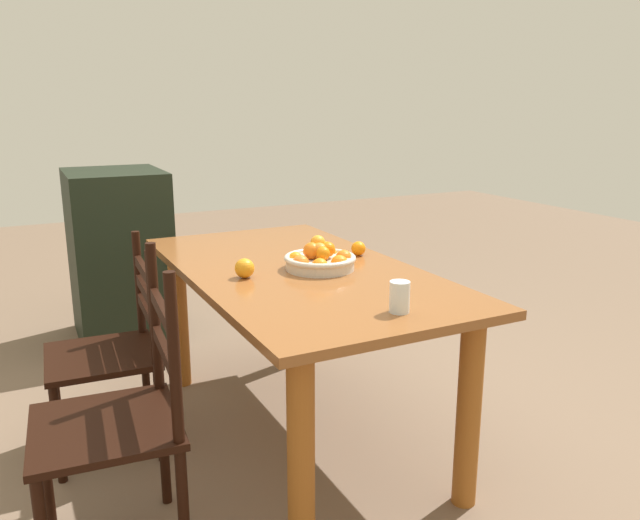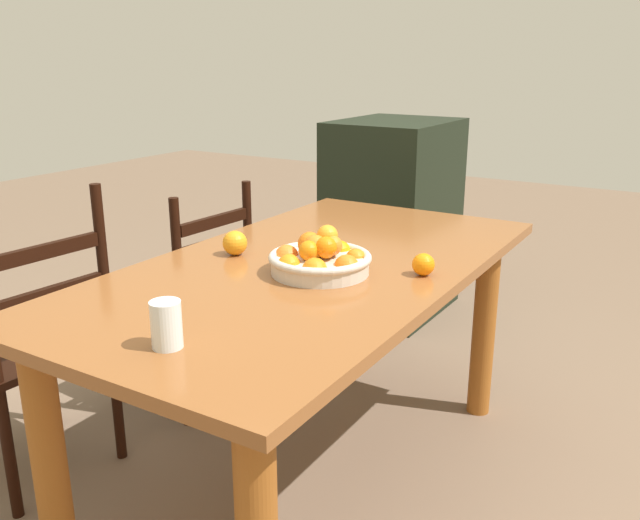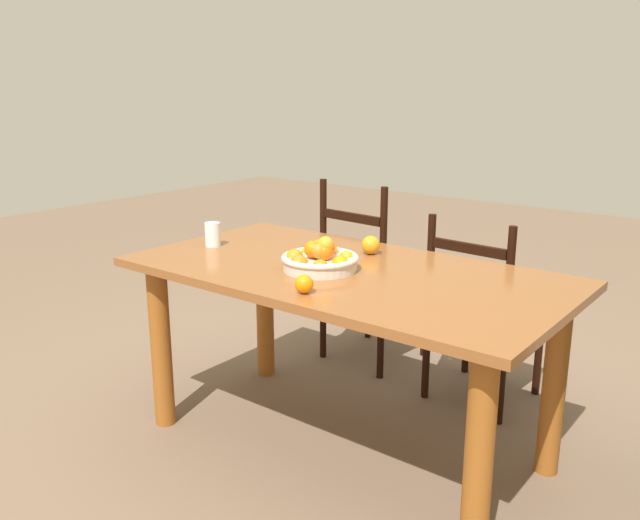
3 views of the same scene
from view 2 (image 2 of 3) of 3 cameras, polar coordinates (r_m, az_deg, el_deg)
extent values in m
plane|color=brown|center=(2.40, -0.75, -18.21)|extent=(12.00, 12.00, 0.00)
cube|color=brown|center=(2.06, -0.83, -0.74)|extent=(1.73, 0.91, 0.03)
cylinder|color=#97521C|center=(2.71, 13.84, -5.54)|extent=(0.09, 0.09, 0.74)
cylinder|color=#97521C|center=(1.94, -22.10, -15.92)|extent=(0.09, 0.09, 0.74)
cylinder|color=#97521C|center=(2.95, 1.38, -3.07)|extent=(0.09, 0.09, 0.74)
cube|color=black|center=(2.82, -11.63, -3.24)|extent=(0.47, 0.47, 0.03)
cylinder|color=black|center=(3.16, -11.30, -5.23)|extent=(0.04, 0.04, 0.41)
cylinder|color=black|center=(2.93, -16.82, -7.50)|extent=(0.04, 0.04, 0.41)
cylinder|color=black|center=(2.91, -5.89, -6.99)|extent=(0.04, 0.04, 0.41)
cylinder|color=black|center=(2.66, -11.45, -9.72)|extent=(0.04, 0.04, 0.41)
cylinder|color=black|center=(2.75, -6.18, 1.89)|extent=(0.04, 0.04, 0.47)
cylinder|color=black|center=(2.48, -12.08, -0.08)|extent=(0.04, 0.04, 0.47)
cube|color=black|center=(2.63, -8.91, -0.45)|extent=(0.36, 0.05, 0.04)
cube|color=black|center=(2.61, -9.00, 1.38)|extent=(0.36, 0.05, 0.04)
cube|color=black|center=(2.59, -9.09, 3.24)|extent=(0.36, 0.05, 0.04)
cube|color=black|center=(2.47, -24.00, -6.71)|extent=(0.49, 0.49, 0.03)
cylinder|color=black|center=(2.81, -22.00, -8.80)|extent=(0.04, 0.04, 0.44)
cylinder|color=black|center=(2.51, -16.97, -11.49)|extent=(0.04, 0.04, 0.44)
cylinder|color=black|center=(2.33, -25.04, -14.80)|extent=(0.04, 0.04, 0.44)
cylinder|color=black|center=(2.31, -18.06, -0.26)|extent=(0.04, 0.04, 0.53)
cube|color=black|center=(2.22, -22.08, -2.69)|extent=(0.37, 0.05, 0.04)
cube|color=black|center=(2.18, -22.48, 0.68)|extent=(0.37, 0.05, 0.04)
cube|color=black|center=(3.71, 6.24, 3.62)|extent=(0.69, 0.57, 1.06)
cylinder|color=beige|center=(1.96, 0.00, -0.44)|extent=(0.29, 0.29, 0.05)
torus|color=beige|center=(1.95, 0.00, 0.24)|extent=(0.30, 0.30, 0.02)
sphere|color=orange|center=(2.03, 1.69, 0.72)|extent=(0.07, 0.07, 0.07)
sphere|color=orange|center=(2.04, -1.10, 0.77)|extent=(0.06, 0.06, 0.06)
sphere|color=orange|center=(1.98, -2.86, 0.30)|extent=(0.07, 0.07, 0.07)
sphere|color=orange|center=(1.90, -2.67, -0.48)|extent=(0.07, 0.07, 0.07)
sphere|color=orange|center=(1.85, -0.46, -0.90)|extent=(0.07, 0.07, 0.07)
sphere|color=orange|center=(1.88, 2.28, -0.61)|extent=(0.07, 0.07, 0.07)
sphere|color=orange|center=(1.96, 3.02, 0.06)|extent=(0.06, 0.06, 0.06)
sphere|color=orange|center=(1.96, 0.63, 2.12)|extent=(0.06, 0.06, 0.06)
sphere|color=orange|center=(1.91, -0.98, 0.81)|extent=(0.06, 0.06, 0.06)
sphere|color=orange|center=(1.93, -0.39, 1.03)|extent=(0.06, 0.06, 0.06)
sphere|color=orange|center=(1.93, -0.40, 1.16)|extent=(0.07, 0.07, 0.07)
sphere|color=orange|center=(1.91, 0.50, 1.08)|extent=(0.06, 0.06, 0.06)
sphere|color=orange|center=(1.96, 0.79, 1.29)|extent=(0.07, 0.07, 0.07)
sphere|color=orange|center=(1.94, 1.07, 1.26)|extent=(0.06, 0.06, 0.06)
sphere|color=orange|center=(1.96, -0.89, 1.39)|extent=(0.07, 0.07, 0.07)
sphere|color=orange|center=(2.15, -7.28, 1.45)|extent=(0.08, 0.08, 0.08)
sphere|color=orange|center=(1.96, 8.82, -0.38)|extent=(0.07, 0.07, 0.07)
cylinder|color=silver|center=(1.50, -12.99, -5.39)|extent=(0.07, 0.07, 0.11)
camera|label=1|loc=(2.24, -77.82, 5.57)|focal=35.36mm
camera|label=3|loc=(3.26, 50.49, 12.63)|focal=36.98mm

